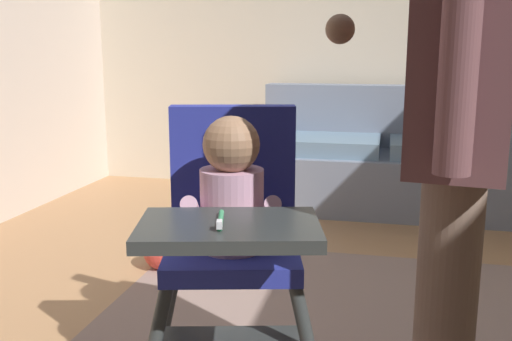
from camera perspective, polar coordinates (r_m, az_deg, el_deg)
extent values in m
cube|color=beige|center=(4.77, 9.38, 13.60)|extent=(5.09, 0.06, 2.57)
cube|color=slate|center=(4.28, 12.39, -0.93)|extent=(1.83, 0.84, 0.40)
cube|color=slate|center=(4.53, 12.68, 5.27)|extent=(1.83, 0.22, 0.46)
cube|color=slate|center=(4.30, 1.48, 3.48)|extent=(0.20, 0.84, 0.20)
cube|color=slate|center=(4.30, 23.65, 2.50)|extent=(0.20, 0.84, 0.20)
cube|color=slate|center=(4.20, 7.23, 2.56)|extent=(0.71, 0.60, 0.11)
cube|color=slate|center=(4.20, 17.84, 2.09)|extent=(0.71, 0.60, 0.11)
cube|color=#B24238|center=(4.45, 20.63, 4.31)|extent=(0.35, 0.12, 0.34)
cylinder|color=#303434|center=(1.95, -8.76, -14.11)|extent=(0.19, 0.14, 0.55)
cylinder|color=#303434|center=(1.94, 4.62, -14.13)|extent=(0.14, 0.19, 0.55)
cube|color=#273099|center=(1.62, -2.32, -8.27)|extent=(0.44, 0.44, 0.05)
cube|color=#273099|center=(1.70, -2.26, 0.15)|extent=(0.37, 0.15, 0.37)
cube|color=#303434|center=(1.29, -2.68, -5.76)|extent=(0.45, 0.35, 0.03)
cube|color=#303434|center=(1.60, -2.35, -16.19)|extent=(0.41, 0.19, 0.02)
cylinder|color=#D19EB9|center=(1.56, -2.37, -3.84)|extent=(0.21, 0.21, 0.22)
sphere|color=#997051|center=(1.51, -2.44, 2.56)|extent=(0.15, 0.15, 0.15)
cylinder|color=#D19EB9|center=(1.52, -6.38, -3.84)|extent=(0.08, 0.15, 0.10)
cylinder|color=#D19EB9|center=(1.52, 1.56, -3.83)|extent=(0.08, 0.15, 0.10)
cylinder|color=#38A366|center=(1.28, -3.50, -4.87)|extent=(0.04, 0.13, 0.01)
cube|color=white|center=(1.23, -3.61, -5.29)|extent=(0.02, 0.03, 0.02)
cylinder|color=#715A4D|center=(1.60, 18.17, -14.33)|extent=(0.14, 0.14, 0.85)
cube|color=brown|center=(1.39, 19.96, 12.93)|extent=(0.26, 0.43, 0.62)
sphere|color=brown|center=(1.61, 8.26, 13.58)|extent=(0.08, 0.08, 0.08)
cylinder|color=brown|center=(1.15, 19.52, 13.37)|extent=(0.07, 0.07, 0.56)
sphere|color=#D13D33|center=(3.08, -9.31, -7.88)|extent=(0.18, 0.18, 0.18)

